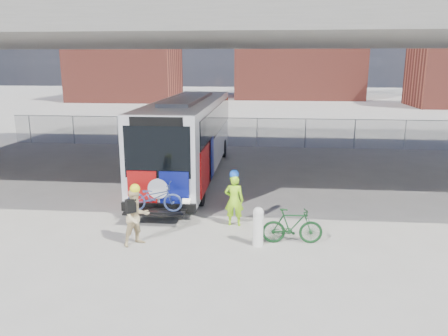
# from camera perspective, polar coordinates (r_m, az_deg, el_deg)

# --- Properties ---
(ground) EXTENTS (160.00, 160.00, 0.00)m
(ground) POSITION_cam_1_polar(r_m,az_deg,el_deg) (16.20, -0.29, -5.18)
(ground) COLOR #9E9991
(ground) RESTS_ON ground
(bus) EXTENTS (2.67, 12.90, 3.69)m
(bus) POSITION_cam_1_polar(r_m,az_deg,el_deg) (20.39, -4.59, 4.81)
(bus) COLOR silver
(bus) RESTS_ON ground
(overpass) EXTENTS (40.00, 16.00, 7.95)m
(overpass) POSITION_cam_1_polar(r_m,az_deg,el_deg) (19.35, 0.95, 17.56)
(overpass) COLOR #605E59
(overpass) RESTS_ON ground
(chainlink_fence) EXTENTS (30.00, 0.06, 30.00)m
(chainlink_fence) POSITION_cam_1_polar(r_m,az_deg,el_deg) (27.56, 2.27, 5.72)
(chainlink_fence) COLOR gray
(chainlink_fence) RESTS_ON ground
(brick_buildings) EXTENTS (54.00, 22.00, 12.00)m
(brick_buildings) POSITION_cam_1_polar(r_m,az_deg,el_deg) (63.47, 5.44, 13.80)
(brick_buildings) COLOR brown
(brick_buildings) RESTS_ON ground
(smokestack) EXTENTS (2.20, 2.20, 25.00)m
(smokestack) POSITION_cam_1_polar(r_m,az_deg,el_deg) (71.70, 16.46, 18.97)
(smokestack) COLOR brown
(smokestack) RESTS_ON ground
(bollard) EXTENTS (0.31, 0.31, 1.18)m
(bollard) POSITION_cam_1_polar(r_m,az_deg,el_deg) (12.80, 4.47, -7.44)
(bollard) COLOR silver
(bollard) RESTS_ON ground
(cyclist_hivis) EXTENTS (0.63, 0.41, 1.88)m
(cyclist_hivis) POSITION_cam_1_polar(r_m,az_deg,el_deg) (14.23, 1.33, -4.04)
(cyclist_hivis) COLOR #9EF219
(cyclist_hivis) RESTS_ON ground
(cyclist_tan) EXTENTS (1.04, 1.03, 1.86)m
(cyclist_tan) POSITION_cam_1_polar(r_m,az_deg,el_deg) (12.99, -11.39, -6.21)
(cyclist_tan) COLOR beige
(cyclist_tan) RESTS_ON ground
(bike_parked) EXTENTS (1.82, 0.62, 1.07)m
(bike_parked) POSITION_cam_1_polar(r_m,az_deg,el_deg) (13.11, 8.91, -7.50)
(bike_parked) COLOR #143F1C
(bike_parked) RESTS_ON ground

